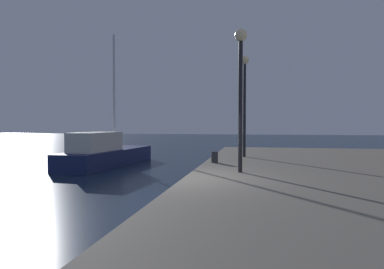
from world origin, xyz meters
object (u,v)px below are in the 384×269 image
at_px(sailboat_navy, 105,153).
at_px(bollard_north, 215,157).
at_px(lamp_post_near_edge, 241,74).
at_px(lamp_post_mid_promenade, 245,87).

distance_m(sailboat_navy, bollard_north, 7.61).
relative_size(lamp_post_near_edge, bollard_north, 10.19).
xyz_separation_m(lamp_post_mid_promenade, bollard_north, (-0.96, -2.41, -2.69)).
relative_size(lamp_post_mid_promenade, bollard_north, 10.55).
height_order(lamp_post_mid_promenade, bollard_north, lamp_post_mid_promenade).
height_order(lamp_post_near_edge, bollard_north, lamp_post_near_edge).
bearing_deg(bollard_north, lamp_post_near_edge, -66.02).
bearing_deg(lamp_post_near_edge, bollard_north, 113.98).
bearing_deg(lamp_post_near_edge, sailboat_navy, 137.17).
xyz_separation_m(sailboat_navy, bollard_north, (6.19, -4.41, 0.34)).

